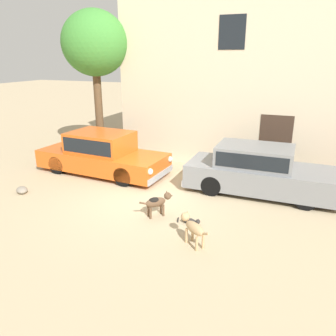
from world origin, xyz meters
TOP-DOWN VIEW (x-y plane):
  - ground_plane at (0.00, 0.00)m, footprint 80.00×80.00m
  - parked_sedan_nearest at (-2.45, 1.35)m, footprint 4.89×2.11m
  - parked_sedan_second at (3.00, 1.54)m, footprint 4.59×1.74m
  - stray_dog_spotted at (0.80, -1.09)m, footprint 0.69×0.78m
  - stray_dog_tan at (2.08, -2.07)m, footprint 0.87×0.70m
  - stray_cat at (1.73, -1.19)m, footprint 0.65×0.22m
  - acacia_tree_left at (-3.73, 3.27)m, footprint 2.62×2.36m
  - rubble_pile at (-3.70, -1.26)m, footprint 0.55×0.52m

SIDE VIEW (x-z plane):
  - ground_plane at x=0.00m, z-range 0.00..0.00m
  - stray_cat at x=1.73m, z-range -0.01..0.15m
  - rubble_pile at x=-3.70m, z-range 0.00..0.20m
  - stray_dog_spotted at x=0.80m, z-range 0.09..0.73m
  - stray_dog_tan at x=2.08m, z-range 0.09..0.77m
  - parked_sedan_nearest at x=-2.45m, z-range -0.01..1.47m
  - parked_sedan_second at x=3.00m, z-range 0.00..1.47m
  - acacia_tree_left at x=-3.73m, z-range 1.56..7.30m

